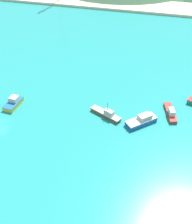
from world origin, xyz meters
TOP-DOWN VIEW (x-y plane):
  - ground at (0.00, 30.00)m, footprint 260.00×280.00m
  - fishing_boat_1 at (44.35, 15.78)m, footprint 4.38×9.18m
  - fishing_boat_2 at (37.02, 10.07)m, footprint 8.49×8.26m
  - fishing_boat_5 at (27.00, 10.62)m, footprint 9.50×5.94m
  - fishing_boat_7 at (-0.34, 8.68)m, footprint 3.82×6.92m
  - beach_strip at (0.00, 102.63)m, footprint 247.00×18.92m

SIDE VIEW (x-z plane):
  - ground at x=0.00m, z-range -0.50..0.00m
  - beach_strip at x=0.00m, z-range 0.00..1.20m
  - fishing_boat_1 at x=44.35m, z-range -0.41..2.01m
  - fishing_boat_5 at x=27.00m, z-range -1.56..3.19m
  - fishing_boat_7 at x=-0.34m, z-range -0.38..2.29m
  - fishing_boat_2 at x=37.02m, z-range -0.48..2.42m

